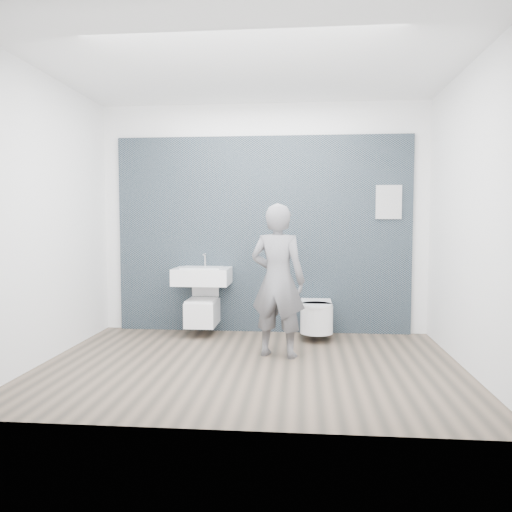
# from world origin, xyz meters

# --- Properties ---
(ground) EXTENTS (4.00, 4.00, 0.00)m
(ground) POSITION_xyz_m (0.00, 0.00, 0.00)
(ground) COLOR brown
(ground) RESTS_ON ground
(room_shell) EXTENTS (4.00, 4.00, 4.00)m
(room_shell) POSITION_xyz_m (0.00, 0.00, 1.74)
(room_shell) COLOR white
(room_shell) RESTS_ON ground
(tile_wall) EXTENTS (3.60, 0.06, 2.40)m
(tile_wall) POSITION_xyz_m (0.00, 1.47, 0.00)
(tile_wall) COLOR black
(tile_wall) RESTS_ON ground
(washbasin) EXTENTS (0.66, 0.49, 0.49)m
(washbasin) POSITION_xyz_m (-0.70, 1.19, 0.72)
(washbasin) COLOR white
(washbasin) RESTS_ON ground
(toilet_square) EXTENTS (0.35, 0.51, 0.69)m
(toilet_square) POSITION_xyz_m (-0.70, 1.19, 0.30)
(toilet_square) COLOR white
(toilet_square) RESTS_ON ground
(toilet_rounded) EXTENTS (0.37, 0.63, 0.34)m
(toilet_rounded) POSITION_xyz_m (0.66, 1.12, 0.26)
(toilet_rounded) COLOR white
(toilet_rounded) RESTS_ON ground
(info_placard) EXTENTS (0.30, 0.03, 0.40)m
(info_placard) POSITION_xyz_m (1.51, 1.43, 0.00)
(info_placard) COLOR white
(info_placard) RESTS_ON ground
(visitor) EXTENTS (0.64, 0.50, 1.55)m
(visitor) POSITION_xyz_m (0.24, 0.33, 0.77)
(visitor) COLOR slate
(visitor) RESTS_ON ground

